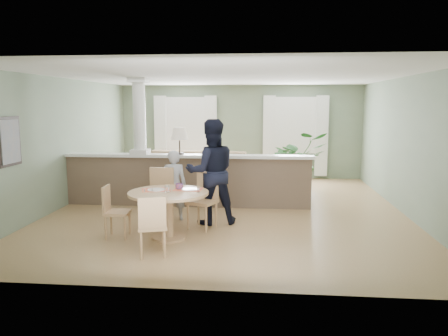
# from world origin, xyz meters

# --- Properties ---
(ground) EXTENTS (8.00, 8.00, 0.00)m
(ground) POSITION_xyz_m (0.00, 0.00, 0.00)
(ground) COLOR tan
(ground) RESTS_ON ground
(room_shell) EXTENTS (7.02, 8.02, 2.71)m
(room_shell) POSITION_xyz_m (-0.03, 0.63, 1.81)
(room_shell) COLOR gray
(room_shell) RESTS_ON ground
(pony_wall) EXTENTS (5.32, 0.38, 2.70)m
(pony_wall) POSITION_xyz_m (-0.99, 0.20, 0.71)
(pony_wall) COLOR brown
(pony_wall) RESTS_ON ground
(sofa) EXTENTS (3.40, 1.63, 0.96)m
(sofa) POSITION_xyz_m (-1.06, 1.92, 0.48)
(sofa) COLOR olive
(sofa) RESTS_ON ground
(houseplant) EXTENTS (1.64, 1.52, 1.49)m
(houseplant) POSITION_xyz_m (1.55, 2.01, 0.75)
(houseplant) COLOR #286227
(houseplant) RESTS_ON ground
(dining_table) EXTENTS (1.29, 1.29, 0.88)m
(dining_table) POSITION_xyz_m (-0.78, -2.09, 0.62)
(dining_table) COLOR tan
(dining_table) RESTS_ON ground
(chair_far_boy) EXTENTS (0.48, 0.48, 1.02)m
(chair_far_boy) POSITION_xyz_m (-1.12, -1.24, 0.56)
(chair_far_boy) COLOR tan
(chair_far_boy) RESTS_ON ground
(chair_far_man) EXTENTS (0.58, 0.58, 0.98)m
(chair_far_man) POSITION_xyz_m (-0.31, -1.38, 0.54)
(chair_far_man) COLOR tan
(chair_far_man) RESTS_ON ground
(chair_near) EXTENTS (0.50, 0.50, 0.89)m
(chair_near) POSITION_xyz_m (-0.83, -2.95, 0.49)
(chair_near) COLOR tan
(chair_near) RESTS_ON ground
(chair_side) EXTENTS (0.41, 0.41, 0.85)m
(chair_side) POSITION_xyz_m (-1.71, -2.09, 0.47)
(chair_side) COLOR tan
(chair_side) RESTS_ON ground
(child_person) EXTENTS (0.53, 0.39, 1.32)m
(child_person) POSITION_xyz_m (-0.95, -0.93, 0.66)
(child_person) COLOR #A3A2A8
(child_person) RESTS_ON ground
(man_person) EXTENTS (1.09, 0.96, 1.90)m
(man_person) POSITION_xyz_m (-0.22, -1.10, 0.95)
(man_person) COLOR black
(man_person) RESTS_ON ground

